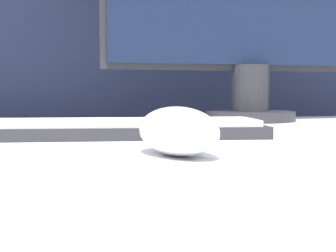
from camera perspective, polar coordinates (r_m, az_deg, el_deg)
partition_panel at (r=1.20m, az=-5.82°, el=-9.32°), size 5.00×0.03×1.04m
computer_mouse_near at (r=0.45m, az=1.15°, el=-0.62°), size 0.09×0.12×0.05m
keyboard at (r=0.63m, az=-5.14°, el=-0.30°), size 0.39×0.17×0.02m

